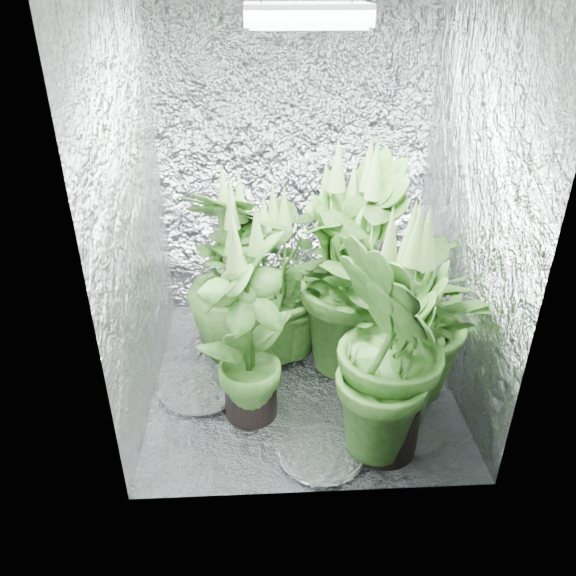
% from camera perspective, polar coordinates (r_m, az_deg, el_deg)
% --- Properties ---
extents(ground, '(1.60, 1.60, 0.00)m').
position_cam_1_polar(ground, '(3.18, 1.38, -9.00)').
color(ground, silver).
rests_on(ground, ground).
extents(walls, '(1.62, 1.62, 2.00)m').
position_cam_1_polar(walls, '(2.68, 1.63, 8.06)').
color(walls, silver).
rests_on(walls, ground).
extents(grow_lamp, '(0.50, 0.30, 0.22)m').
position_cam_1_polar(grow_lamp, '(2.50, 1.92, 25.99)').
color(grow_lamp, gray).
rests_on(grow_lamp, ceiling).
extents(plant_a, '(0.95, 0.95, 1.02)m').
position_cam_1_polar(plant_a, '(3.13, -0.91, 1.00)').
color(plant_a, black).
rests_on(plant_a, ground).
extents(plant_b, '(0.72, 0.72, 1.09)m').
position_cam_1_polar(plant_b, '(3.28, 5.66, 2.38)').
color(plant_b, black).
rests_on(plant_b, ground).
extents(plant_c, '(0.78, 0.78, 1.27)m').
position_cam_1_polar(plant_c, '(3.00, 6.45, 1.77)').
color(plant_c, black).
rests_on(plant_c, ground).
extents(plant_d, '(0.76, 0.76, 1.10)m').
position_cam_1_polar(plant_d, '(3.11, -5.26, 1.21)').
color(plant_d, black).
rests_on(plant_d, ground).
extents(plant_e, '(1.11, 1.11, 1.06)m').
position_cam_1_polar(plant_e, '(2.83, 11.95, -2.68)').
color(plant_e, black).
rests_on(plant_e, ground).
extents(plant_f, '(0.64, 0.64, 1.09)m').
position_cam_1_polar(plant_f, '(2.65, -4.07, -4.24)').
color(plant_f, black).
rests_on(plant_f, ground).
extents(plant_g, '(0.66, 0.66, 1.20)m').
position_cam_1_polar(plant_g, '(2.47, 10.54, -6.34)').
color(plant_g, black).
rests_on(plant_g, ground).
extents(circulation_fan, '(0.20, 0.30, 0.37)m').
position_cam_1_polar(circulation_fan, '(3.41, 11.11, -3.48)').
color(circulation_fan, black).
rests_on(circulation_fan, ground).
extents(plant_label, '(0.05, 0.04, 0.07)m').
position_cam_1_polar(plant_label, '(2.61, 11.66, -11.20)').
color(plant_label, white).
rests_on(plant_label, plant_g).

